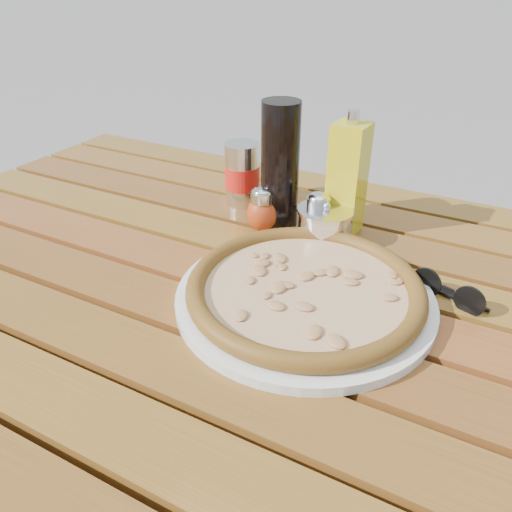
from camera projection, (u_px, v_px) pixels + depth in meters
The scene contains 10 objects.
table at pixel (250, 319), 0.79m from camera, with size 1.40×0.90×0.75m.
plate at pixel (304, 297), 0.70m from camera, with size 0.36×0.36×0.01m, color white.
pizza at pixel (305, 288), 0.69m from camera, with size 0.40×0.40×0.03m.
pepper_shaker at pixel (262, 210), 0.87m from camera, with size 0.06×0.06×0.08m.
oregano_shaker at pixel (318, 216), 0.85m from camera, with size 0.07×0.07×0.08m.
dark_bottle at pixel (280, 166), 0.85m from camera, with size 0.07×0.07×0.22m, color black.
soda_can at pixel (242, 175), 0.96m from camera, with size 0.07×0.07×0.12m.
olive_oil_cruet at pixel (347, 179), 0.84m from camera, with size 0.06×0.06×0.21m.
parmesan_tin at pixel (325, 224), 0.84m from camera, with size 0.10×0.10×0.07m.
sunglasses at pixel (448, 292), 0.69m from camera, with size 0.11×0.05×0.04m.
Camera 1 is at (0.30, -0.55, 1.16)m, focal length 35.00 mm.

